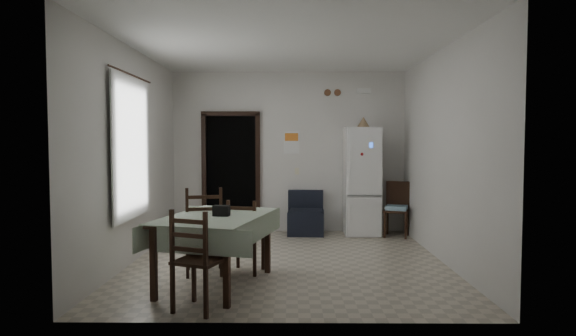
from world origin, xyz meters
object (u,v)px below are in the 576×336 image
(fridge, at_px, (362,181))
(dining_table, at_px, (216,251))
(dining_chair_far_right, at_px, (246,236))
(dining_chair_far_left, at_px, (204,230))
(corner_chair, at_px, (397,209))
(navy_seat, at_px, (306,213))
(dining_chair_near_head, at_px, (199,259))

(fridge, xyz_separation_m, dining_table, (-2.09, -3.05, -0.54))
(fridge, xyz_separation_m, dining_chair_far_right, (-1.80, -2.48, -0.48))
(fridge, height_order, dining_chair_far_left, fridge)
(dining_chair_far_left, bearing_deg, corner_chair, -151.66)
(navy_seat, relative_size, corner_chair, 0.81)
(corner_chair, bearing_deg, dining_table, -114.05)
(corner_chair, distance_m, dining_chair_far_left, 3.72)
(dining_chair_far_left, relative_size, dining_chair_far_right, 1.18)
(corner_chair, distance_m, dining_chair_near_head, 4.54)
(corner_chair, bearing_deg, dining_chair_near_head, -107.50)
(navy_seat, bearing_deg, dining_chair_near_head, -103.03)
(corner_chair, height_order, dining_chair_near_head, dining_chair_near_head)
(dining_table, xyz_separation_m, dining_chair_far_left, (-0.23, 0.51, 0.14))
(dining_table, height_order, dining_chair_far_right, dining_chair_far_right)
(fridge, height_order, dining_table, fridge)
(fridge, distance_m, dining_chair_near_head, 4.42)
(fridge, relative_size, dining_chair_far_left, 1.74)
(fridge, relative_size, navy_seat, 2.47)
(dining_table, xyz_separation_m, dining_chair_near_head, (-0.04, -0.80, 0.10))
(dining_table, bearing_deg, navy_seat, 84.63)
(fridge, distance_m, dining_chair_far_left, 3.46)
(corner_chair, bearing_deg, dining_chair_far_left, -122.04)
(fridge, xyz_separation_m, corner_chair, (0.57, -0.20, -0.47))
(navy_seat, bearing_deg, fridge, 3.53)
(fridge, xyz_separation_m, dining_chair_far_left, (-2.32, -2.54, -0.40))
(dining_chair_far_right, bearing_deg, fridge, -111.96)
(dining_chair_far_right, relative_size, dining_chair_near_head, 0.93)
(dining_chair_far_left, bearing_deg, dining_chair_far_right, 175.41)
(navy_seat, distance_m, dining_chair_far_right, 2.62)
(dining_chair_near_head, bearing_deg, dining_chair_far_right, -81.82)
(navy_seat, distance_m, dining_chair_far_left, 2.87)
(dining_chair_far_left, distance_m, dining_chair_far_right, 0.52)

